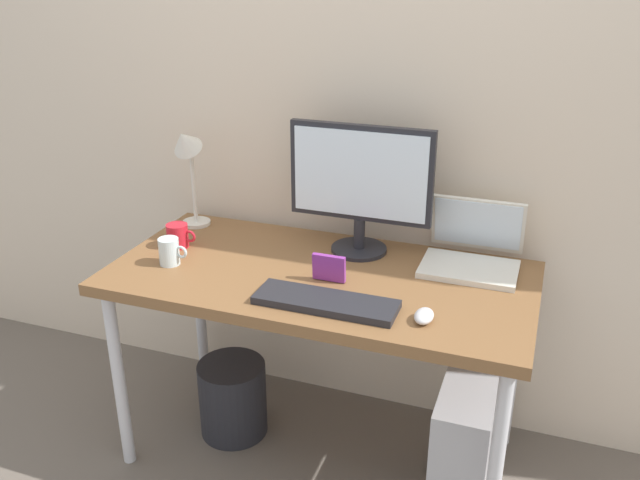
# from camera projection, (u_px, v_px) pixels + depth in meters

# --- Properties ---
(ground_plane) EXTENTS (6.00, 6.00, 0.00)m
(ground_plane) POSITION_uv_depth(u_px,v_px,m) (320.00, 450.00, 2.55)
(ground_plane) COLOR #665B51
(back_wall) EXTENTS (4.40, 0.04, 2.60)m
(back_wall) POSITION_uv_depth(u_px,v_px,m) (359.00, 86.00, 2.39)
(back_wall) COLOR beige
(back_wall) RESTS_ON ground_plane
(desk) EXTENTS (1.42, 0.70, 0.75)m
(desk) POSITION_uv_depth(u_px,v_px,m) (320.00, 290.00, 2.28)
(desk) COLOR brown
(desk) RESTS_ON ground_plane
(monitor) EXTENTS (0.51, 0.20, 0.46)m
(monitor) POSITION_uv_depth(u_px,v_px,m) (360.00, 182.00, 2.32)
(monitor) COLOR #232328
(monitor) RESTS_ON desk
(laptop) EXTENTS (0.32, 0.29, 0.22)m
(laptop) POSITION_uv_depth(u_px,v_px,m) (473.00, 250.00, 2.29)
(laptop) COLOR silver
(laptop) RESTS_ON desk
(desk_lamp) EXTENTS (0.11, 0.16, 0.41)m
(desk_lamp) POSITION_uv_depth(u_px,v_px,m) (187.00, 156.00, 2.52)
(desk_lamp) COLOR silver
(desk_lamp) RESTS_ON desk
(keyboard) EXTENTS (0.44, 0.14, 0.02)m
(keyboard) POSITION_uv_depth(u_px,v_px,m) (326.00, 302.00, 2.04)
(keyboard) COLOR #232328
(keyboard) RESTS_ON desk
(mouse) EXTENTS (0.06, 0.09, 0.03)m
(mouse) POSITION_uv_depth(u_px,v_px,m) (424.00, 316.00, 1.95)
(mouse) COLOR silver
(mouse) RESTS_ON desk
(coffee_mug) EXTENTS (0.11, 0.08, 0.09)m
(coffee_mug) POSITION_uv_depth(u_px,v_px,m) (178.00, 236.00, 2.44)
(coffee_mug) COLOR red
(coffee_mug) RESTS_ON desk
(glass_cup) EXTENTS (0.11, 0.07, 0.09)m
(glass_cup) POSITION_uv_depth(u_px,v_px,m) (170.00, 251.00, 2.30)
(glass_cup) COLOR silver
(glass_cup) RESTS_ON desk
(photo_frame) EXTENTS (0.11, 0.02, 0.09)m
(photo_frame) POSITION_uv_depth(u_px,v_px,m) (329.00, 268.00, 2.18)
(photo_frame) COLOR purple
(photo_frame) RESTS_ON desk
(computer_tower) EXTENTS (0.18, 0.36, 0.42)m
(computer_tower) POSITION_uv_depth(u_px,v_px,m) (464.00, 443.00, 2.28)
(computer_tower) COLOR #B2B2B7
(computer_tower) RESTS_ON ground_plane
(wastebasket) EXTENTS (0.26, 0.26, 0.30)m
(wastebasket) POSITION_uv_depth(u_px,v_px,m) (232.00, 399.00, 2.60)
(wastebasket) COLOR #232328
(wastebasket) RESTS_ON ground_plane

